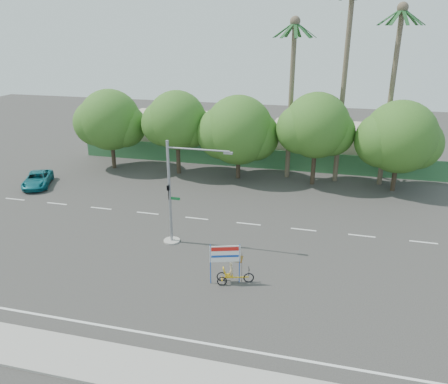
# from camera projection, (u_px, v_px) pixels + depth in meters

# --- Properties ---
(ground) EXTENTS (120.00, 120.00, 0.00)m
(ground) POSITION_uv_depth(u_px,v_px,m) (188.00, 277.00, 25.29)
(ground) COLOR #33302D
(ground) RESTS_ON ground
(sidewalk_near) EXTENTS (50.00, 2.40, 0.12)m
(sidewalk_near) POSITION_uv_depth(u_px,v_px,m) (132.00, 368.00, 18.47)
(sidewalk_near) COLOR gray
(sidewalk_near) RESTS_ON ground
(fence) EXTENTS (38.00, 0.08, 2.00)m
(fence) POSITION_uv_depth(u_px,v_px,m) (255.00, 158.00, 44.42)
(fence) COLOR #336B3D
(fence) RESTS_ON ground
(building_left) EXTENTS (12.00, 8.00, 4.00)m
(building_left) POSITION_uv_depth(u_px,v_px,m) (177.00, 133.00, 50.42)
(building_left) COLOR beige
(building_left) RESTS_ON ground
(building_right) EXTENTS (14.00, 8.00, 3.60)m
(building_right) POSITION_uv_depth(u_px,v_px,m) (337.00, 145.00, 46.38)
(building_right) COLOR beige
(building_right) RESTS_ON ground
(tree_far_left) EXTENTS (7.14, 6.00, 7.96)m
(tree_far_left) POSITION_uv_depth(u_px,v_px,m) (110.00, 122.00, 43.11)
(tree_far_left) COLOR #473828
(tree_far_left) RESTS_ON ground
(tree_left) EXTENTS (6.66, 5.60, 8.07)m
(tree_left) POSITION_uv_depth(u_px,v_px,m) (176.00, 122.00, 41.41)
(tree_left) COLOR #473828
(tree_left) RESTS_ON ground
(tree_center) EXTENTS (7.62, 6.40, 7.85)m
(tree_center) POSITION_uv_depth(u_px,v_px,m) (238.00, 132.00, 40.25)
(tree_center) COLOR #473828
(tree_center) RESTS_ON ground
(tree_right) EXTENTS (6.90, 5.80, 8.36)m
(tree_right) POSITION_uv_depth(u_px,v_px,m) (316.00, 128.00, 38.38)
(tree_right) COLOR #473828
(tree_right) RESTS_ON ground
(tree_far_right) EXTENTS (7.38, 6.20, 7.94)m
(tree_far_right) POSITION_uv_depth(u_px,v_px,m) (399.00, 139.00, 36.99)
(tree_far_right) COLOR #473828
(tree_far_right) RESTS_ON ground
(palm_tall) EXTENTS (3.73, 3.79, 17.45)m
(palm_tall) POSITION_uv_depth(u_px,v_px,m) (346.00, 65.00, 37.41)
(palm_tall) COLOR #70604C
(palm_tall) RESTS_ON ground
(palm_mid) EXTENTS (3.73, 3.79, 15.45)m
(palm_mid) POSITION_uv_depth(u_px,v_px,m) (393.00, 79.00, 36.87)
(palm_mid) COLOR #70604C
(palm_mid) RESTS_ON ground
(palm_short) EXTENTS (3.73, 3.79, 14.45)m
(palm_short) POSITION_uv_depth(u_px,v_px,m) (292.00, 83.00, 39.01)
(palm_short) COLOR #70604C
(palm_short) RESTS_ON ground
(traffic_signal) EXTENTS (4.72, 1.10, 7.00)m
(traffic_signal) POSITION_uv_depth(u_px,v_px,m) (174.00, 202.00, 28.36)
(traffic_signal) COLOR gray
(traffic_signal) RESTS_ON ground
(trike_billboard) EXTENTS (2.41, 1.01, 2.46)m
(trike_billboard) POSITION_uv_depth(u_px,v_px,m) (229.00, 267.00, 24.40)
(trike_billboard) COLOR black
(trike_billboard) RESTS_ON ground
(pickup_truck) EXTENTS (3.77, 5.00, 1.26)m
(pickup_truck) POSITION_uv_depth(u_px,v_px,m) (38.00, 179.00, 39.49)
(pickup_truck) COLOR #0F636E
(pickup_truck) RESTS_ON ground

